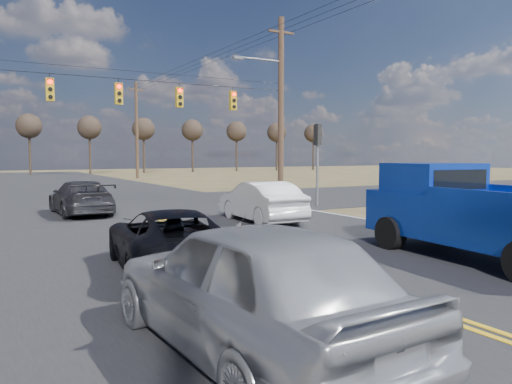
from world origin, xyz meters
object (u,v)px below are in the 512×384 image
black_suv (170,239)px  dgrey_car_queue (81,198)px  cross_car_east_far (428,178)px  cross_car_east_near (415,184)px  silver_suv (249,285)px  white_car_queue (261,202)px  pickup_truck (475,213)px

black_suv → dgrey_car_queue: size_ratio=0.98×
black_suv → cross_car_east_far: bearing=-140.1°
cross_car_east_near → cross_car_east_far: bearing=-58.1°
silver_suv → white_car_queue: (6.23, 10.41, -0.12)m
cross_car_east_far → white_car_queue: bearing=118.3°
dgrey_car_queue → cross_car_east_near: size_ratio=1.08×
pickup_truck → dgrey_car_queue: pickup_truck is taller
white_car_queue → cross_car_east_far: (21.19, 10.98, -0.10)m
cross_car_east_far → cross_car_east_near: bearing=128.1°
pickup_truck → cross_car_east_far: (20.11, 19.10, -0.44)m
silver_suv → cross_car_east_near: bearing=-144.4°
silver_suv → white_car_queue: silver_suv is taller
silver_suv → cross_car_east_far: 34.78m
white_car_queue → black_suv: bearing=49.7°
black_suv → dgrey_car_queue: bearing=-83.1°
black_suv → cross_car_east_near: 22.20m
white_car_queue → dgrey_car_queue: size_ratio=0.93×
white_car_queue → dgrey_car_queue: white_car_queue is taller
black_suv → white_car_queue: bearing=-126.4°
silver_suv → cross_car_east_near: 25.42m
dgrey_car_queue → cross_car_east_far: bearing=-169.0°
white_car_queue → dgrey_car_queue: bearing=-41.9°
white_car_queue → silver_suv: bearing=63.2°
silver_suv → black_suv: size_ratio=1.07×
white_car_queue → cross_car_east_far: white_car_queue is taller
white_car_queue → cross_car_east_near: bearing=-154.8°
white_car_queue → cross_car_east_near: 14.74m
pickup_truck → cross_car_east_near: (12.66, 13.44, -0.35)m
cross_car_east_near → cross_car_east_far: cross_car_east_near is taller
black_suv → dgrey_car_queue: (0.22, 11.17, 0.04)m
dgrey_car_queue → white_car_queue: bearing=133.3°
cross_car_east_near → silver_suv: bearing=123.0°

